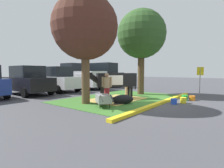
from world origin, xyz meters
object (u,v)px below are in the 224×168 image
Objects in this scene: bucket_green at (185,98)px; parking_sign at (200,75)px; person_handler at (127,84)px; wheelbarrow at (103,99)px; suv_black at (101,75)px; shade_tree_left at (85,27)px; bucket_yellow at (183,100)px; bucket_blue at (174,101)px; person_visitor_near at (107,87)px; sedan_red at (28,81)px; calf_lying at (122,100)px; cow_holstein at (115,80)px; shade_tree_right at (141,35)px; pickup_truck_maroon at (79,77)px; bucket_orange at (192,98)px; hatchback_white at (57,79)px.

parking_sign is at bearing -2.88° from bucket_green.
person_handler reaches higher than wheelbarrow.
wheelbarrow is 0.32× the size of suv_black.
shade_tree_left is 6.18m from bucket_yellow.
shade_tree_left is at bearing 126.69° from bucket_blue.
bucket_blue is (1.86, -2.82, -0.69)m from person_visitor_near.
sedan_red reaches higher than wheelbarrow.
wheelbarrow is at bearing 150.70° from bucket_green.
bucket_yellow is 10.88m from suv_black.
calf_lying is 0.81× the size of person_handler.
bucket_blue is (1.62, -2.01, -0.09)m from calf_lying.
bucket_yellow is (3.31, -2.57, -0.23)m from wheelbarrow.
cow_holstein is at bearing -132.75° from suv_black.
shade_tree_right is 1.29× the size of suv_black.
bucket_yellow is 0.06× the size of pickup_truck_maroon.
calf_lying is 3.64× the size of bucket_orange.
shade_tree_left is 3.63m from wheelbarrow.
parking_sign is at bearing 3.76° from bucket_orange.
shade_tree_left is at bearing -88.89° from sedan_red.
calf_lying is 3.83× the size of bucket_yellow.
person_handler is at bearing 73.60° from bucket_blue.
wheelbarrow is 4.25× the size of bucket_green.
person_visitor_near is at bearing 138.36° from bucket_orange.
suv_black reaches higher than parking_sign.
hatchback_white reaches higher than person_visitor_near.
wheelbarrow is (-1.11, 0.28, 0.15)m from calf_lying.
wheelbarrow reaches higher than bucket_yellow.
parking_sign is at bearing -35.59° from cow_holstein.
calf_lying is at bearing -56.45° from shade_tree_left.
suv_black is (7.95, 0.13, 0.29)m from sedan_red.
calf_lying is 6.64m from parking_sign.
bucket_blue is (-2.33, -3.16, -4.06)m from shade_tree_right.
calf_lying is 3.65× the size of bucket_green.
shade_tree_right is 5.39m from person_visitor_near.
pickup_truck_maroon reaches higher than hatchback_white.
shade_tree_right reaches higher than suv_black.
sedan_red is (-2.76, 9.38, 0.84)m from bucket_blue.
person_visitor_near is 6.78m from hatchback_white.
shade_tree_left is 16.73× the size of bucket_yellow.
shade_tree_left is 0.92× the size of shade_tree_right.
bucket_blue is 0.07× the size of sedan_red.
parking_sign is (2.19, -3.40, -2.84)m from shade_tree_right.
shade_tree_right is at bearing 53.57° from bucket_blue.
cow_holstein is 4.52m from bucket_orange.
hatchback_white reaches higher than cow_holstein.
calf_lying reaches higher than bucket_orange.
bucket_blue is (-1.03, -3.48, -0.68)m from person_handler.
person_handler is 4.83× the size of bucket_blue.
hatchback_white is 0.81× the size of pickup_truck_maroon.
bucket_blue is 0.93× the size of bucket_orange.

